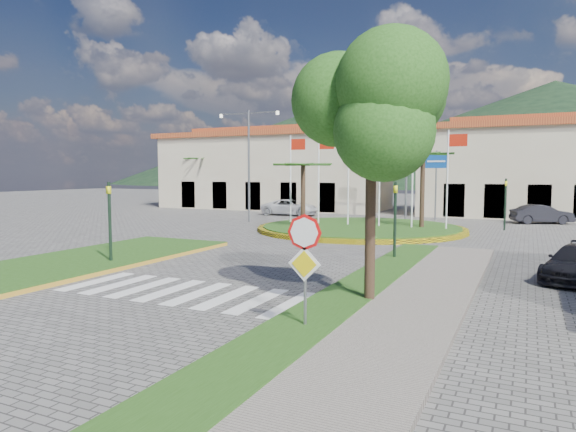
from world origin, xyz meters
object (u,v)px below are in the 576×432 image
at_px(car_dark_b, 542,214).
at_px(deciduous_tree, 372,111).
at_px(white_van, 290,207).
at_px(roundabout_island, 361,228).
at_px(car_dark_a, 336,205).
at_px(stop_sign, 305,253).

bearing_deg(car_dark_b, deciduous_tree, 148.39).
bearing_deg(deciduous_tree, white_van, 119.17).
distance_m(roundabout_island, deciduous_tree, 18.55).
height_order(roundabout_island, car_dark_a, roundabout_island).
bearing_deg(car_dark_a, stop_sign, 178.18).
xyz_separation_m(roundabout_island, stop_sign, (4.90, -20.04, 1.62)).
distance_m(white_van, car_dark_a, 5.68).
distance_m(roundabout_island, stop_sign, 20.69).
relative_size(roundabout_island, deciduous_tree, 1.87).
bearing_deg(stop_sign, deciduous_tree, 78.82).
relative_size(deciduous_tree, car_dark_a, 1.80).
bearing_deg(deciduous_tree, stop_sign, -101.18).
relative_size(stop_sign, car_dark_a, 0.70).
distance_m(deciduous_tree, car_dark_b, 27.38).
bearing_deg(white_van, roundabout_island, -135.66).
distance_m(roundabout_island, car_dark_a, 15.25).
bearing_deg(car_dark_a, white_van, 137.10).
distance_m(stop_sign, deciduous_tree, 4.59).
bearing_deg(roundabout_island, car_dark_b, 43.39).
relative_size(roundabout_island, car_dark_b, 3.16).
height_order(stop_sign, deciduous_tree, deciduous_tree).
height_order(roundabout_island, stop_sign, roundabout_island).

